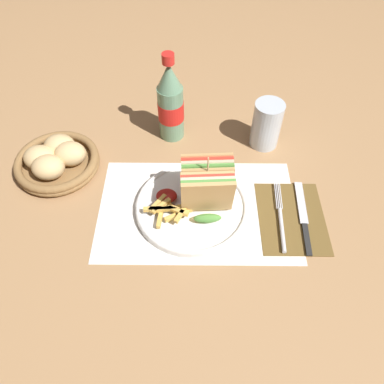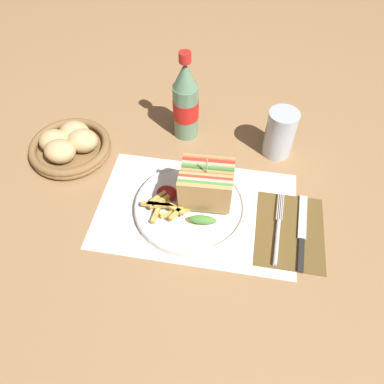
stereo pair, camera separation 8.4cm
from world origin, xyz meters
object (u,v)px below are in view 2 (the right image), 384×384
Objects in this scene: fork at (278,234)px; glass_near at (280,133)px; coke_bottle_near at (186,102)px; bread_basket at (70,146)px; knife at (302,232)px; club_sandwich at (206,190)px; plate_main at (191,207)px.

fork is 1.50× the size of glass_near.
bread_basket is (-0.28, -0.13, -0.08)m from coke_bottle_near.
knife is 0.98× the size of bread_basket.
club_sandwich reaches higher than fork.
bread_basket is at bearing 159.18° from plate_main.
glass_near is (-0.01, 0.26, 0.05)m from fork.
bread_basket is (-0.37, 0.12, -0.05)m from club_sandwich.
bread_basket is (-0.59, 0.15, 0.02)m from knife.
glass_near is at bearing 10.37° from bread_basket.
club_sandwich is at bearing 175.21° from knife.
fork is at bearing -49.13° from coke_bottle_near.
glass_near is 0.61× the size of bread_basket.
bread_basket is at bearing 161.70° from club_sandwich.
bread_basket is at bearing -155.52° from coke_bottle_near.
bread_basket is (-0.53, 0.17, 0.02)m from fork.
coke_bottle_near is 1.17× the size of bread_basket.
coke_bottle_near reaches higher than plate_main.
coke_bottle_near reaches higher than glass_near.
plate_main is 0.30m from glass_near.
club_sandwich is 0.39m from bread_basket.
club_sandwich reaches higher than plate_main.
bread_basket is (-0.33, 0.13, 0.02)m from plate_main.
coke_bottle_near is 0.25m from glass_near.
glass_near is (0.16, 0.22, -0.01)m from club_sandwich.
bread_basket reaches higher than plate_main.
coke_bottle_near reaches higher than fork.
coke_bottle_near is (-0.31, 0.28, 0.10)m from knife.
glass_near reaches higher than bread_basket.
knife is at bearing -7.63° from club_sandwich.
coke_bottle_near reaches higher than bread_basket.
knife is 0.42m from coke_bottle_near.
fork is 0.40m from coke_bottle_near.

